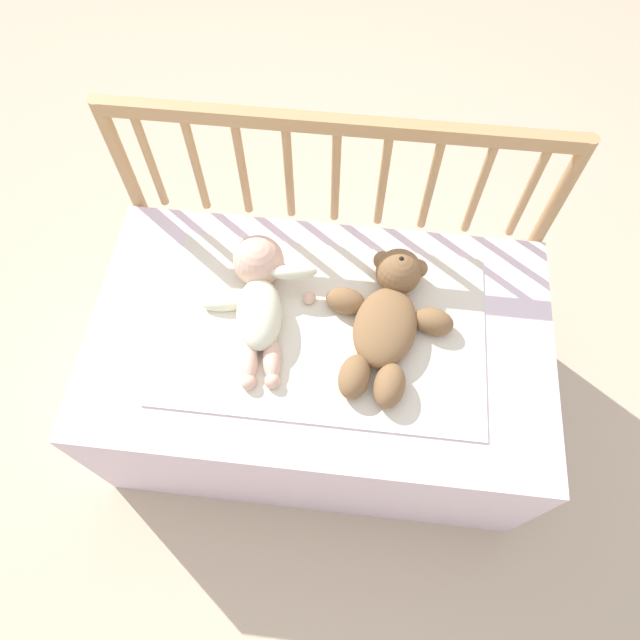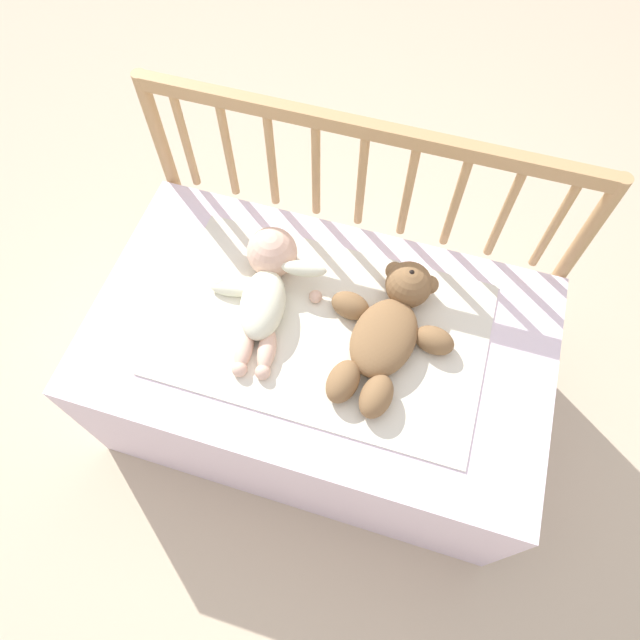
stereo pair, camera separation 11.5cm
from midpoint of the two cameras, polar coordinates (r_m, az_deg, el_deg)
ground_plane at (r=1.79m, az=-1.86°, el=-8.11°), size 12.00×12.00×0.00m
crib_mattress at (r=1.58m, az=-2.10°, el=-5.25°), size 1.12×0.66×0.46m
crib_rail at (r=1.48m, az=-0.74°, el=12.63°), size 1.12×0.04×0.80m
blanket at (r=1.38m, az=-2.08°, el=-1.02°), size 0.78×0.48×0.01m
teddy_bear at (r=1.35m, az=4.35°, el=0.08°), size 0.32×0.41×0.12m
baby at (r=1.38m, az=-8.49°, el=2.39°), size 0.28×0.38×0.13m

